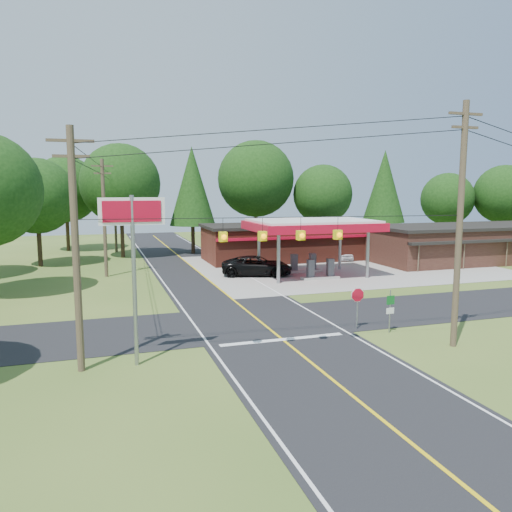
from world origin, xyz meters
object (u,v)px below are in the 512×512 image
object	(u,v)px
gas_canopy	(312,227)
sedan_car	(343,254)
suv_car	(257,266)
big_stop_sign	(133,239)
octagonal_stop_sign	(358,298)

from	to	relation	value
gas_canopy	sedan_car	bearing A→B (deg)	47.71
gas_canopy	suv_car	world-z (taller)	gas_canopy
suv_car	big_stop_sign	world-z (taller)	big_stop_sign
suv_car	big_stop_sign	size ratio (longest dim) A/B	0.84
sedan_car	gas_canopy	bearing A→B (deg)	-116.39
suv_car	octagonal_stop_sign	bearing A→B (deg)	-161.03
gas_canopy	big_stop_sign	xyz separation A→B (m)	(-16.24, -18.01, 1.19)
gas_canopy	sedan_car	world-z (taller)	gas_canopy
gas_canopy	octagonal_stop_sign	distance (m)	16.83
suv_car	octagonal_stop_sign	distance (m)	17.53
gas_canopy	big_stop_sign	size ratio (longest dim) A/B	1.46
suv_car	sedan_car	size ratio (longest dim) A/B	1.57
big_stop_sign	suv_car	bearing A→B (deg)	58.96
suv_car	sedan_car	distance (m)	13.45
suv_car	big_stop_sign	bearing A→B (deg)	167.94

